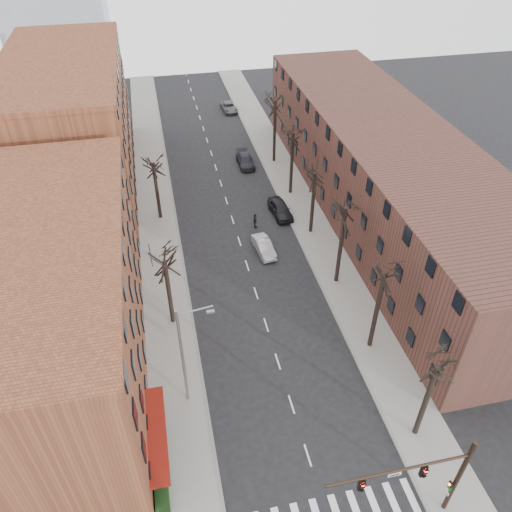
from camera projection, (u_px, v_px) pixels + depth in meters
sidewalk_left at (156, 213)px, 55.07m from camera, size 4.00×90.00×0.15m
sidewalk_right at (296, 197)px, 57.73m from camera, size 4.00×90.00×0.15m
building_left_near at (47, 311)px, 34.77m from camera, size 12.00×26.00×12.00m
building_left_far at (73, 127)px, 56.29m from camera, size 12.00×28.00×14.00m
building_right at (385, 172)px, 52.17m from camera, size 12.00×50.00×10.00m
awning_left at (162, 456)px, 32.73m from camera, size 1.20×7.00×0.15m
hedge at (160, 465)px, 31.55m from camera, size 0.80×6.00×1.00m
tree_right_a at (414, 433)px, 34.04m from camera, size 5.20×5.20×10.00m
tree_right_b at (369, 346)px, 40.15m from camera, size 5.20×5.20×10.80m
tree_right_c at (336, 281)px, 46.26m from camera, size 5.20×5.20×11.60m
tree_right_d at (310, 232)px, 52.37m from camera, size 5.20×5.20×10.00m
tree_right_e at (290, 193)px, 58.48m from camera, size 5.20×5.20×10.80m
tree_right_f at (274, 161)px, 64.59m from camera, size 5.20×5.20×11.60m
tree_left_a at (173, 322)px, 42.20m from camera, size 5.20×5.20×9.50m
tree_left_b at (161, 218)px, 54.42m from camera, size 5.20×5.20×9.50m
signal_mast_arm at (436, 476)px, 27.12m from camera, size 8.14×0.30×7.20m
streetlight at (185, 353)px, 33.06m from camera, size 2.45×0.22×9.03m
silver_sedan at (264, 247)px, 49.30m from camera, size 1.87×4.16×1.33m
parked_car_near at (280, 209)px, 54.41m from camera, size 2.24×4.71×1.55m
parked_car_mid at (245, 160)px, 63.41m from camera, size 1.90×4.65×1.35m
parked_car_far at (229, 107)px, 77.16m from camera, size 2.37×4.58×1.23m
pedestrian_crossing at (255, 221)px, 52.48m from camera, size 0.56×1.05×1.71m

